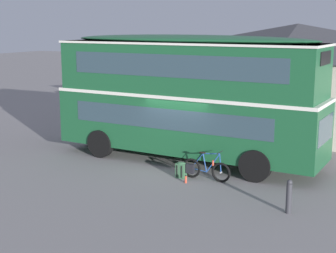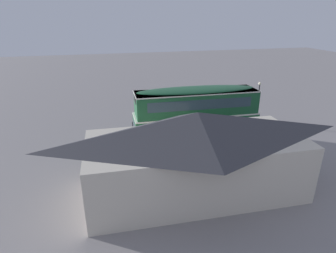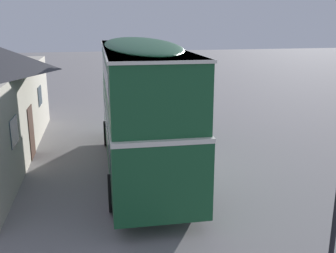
{
  "view_description": "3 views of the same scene",
  "coord_description": "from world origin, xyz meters",
  "px_view_note": "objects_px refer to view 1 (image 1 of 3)",
  "views": [
    {
      "loc": [
        7.94,
        -16.3,
        5.19
      ],
      "look_at": [
        0.06,
        -1.21,
        1.72
      ],
      "focal_mm": 54.21,
      "sensor_mm": 36.0,
      "label": 1
    },
    {
      "loc": [
        7.47,
        21.71,
        10.33
      ],
      "look_at": [
        1.97,
        -0.32,
        1.22
      ],
      "focal_mm": 30.15,
      "sensor_mm": 36.0,
      "label": 2
    },
    {
      "loc": [
        -13.99,
        2.68,
        5.4
      ],
      "look_at": [
        -0.29,
        -0.26,
        1.64
      ],
      "focal_mm": 42.09,
      "sensor_mm": 36.0,
      "label": 3
    }
  ],
  "objects_px": {
    "kerb_bollard": "(289,196)",
    "touring_bicycle": "(204,169)",
    "double_decker_bus": "(187,93)",
    "backpack_on_ground": "(181,170)",
    "water_bottle_red_squeeze": "(186,179)"
  },
  "relations": [
    {
      "from": "water_bottle_red_squeeze",
      "to": "touring_bicycle",
      "type": "bearing_deg",
      "value": 56.12
    },
    {
      "from": "backpack_on_ground",
      "to": "water_bottle_red_squeeze",
      "type": "height_order",
      "value": "backpack_on_ground"
    },
    {
      "from": "kerb_bollard",
      "to": "touring_bicycle",
      "type": "bearing_deg",
      "value": 152.5
    },
    {
      "from": "double_decker_bus",
      "to": "water_bottle_red_squeeze",
      "type": "distance_m",
      "value": 3.73
    },
    {
      "from": "touring_bicycle",
      "to": "kerb_bollard",
      "type": "height_order",
      "value": "touring_bicycle"
    },
    {
      "from": "double_decker_bus",
      "to": "backpack_on_ground",
      "type": "xyz_separation_m",
      "value": [
        0.77,
        -2.04,
        -2.36
      ]
    },
    {
      "from": "double_decker_bus",
      "to": "touring_bicycle",
      "type": "relative_size",
      "value": 5.88
    },
    {
      "from": "touring_bicycle",
      "to": "backpack_on_ground",
      "type": "distance_m",
      "value": 0.81
    },
    {
      "from": "double_decker_bus",
      "to": "kerb_bollard",
      "type": "relative_size",
      "value": 10.73
    },
    {
      "from": "double_decker_bus",
      "to": "touring_bicycle",
      "type": "height_order",
      "value": "double_decker_bus"
    },
    {
      "from": "double_decker_bus",
      "to": "touring_bicycle",
      "type": "xyz_separation_m",
      "value": [
        1.56,
        -1.9,
        -2.27
      ]
    },
    {
      "from": "touring_bicycle",
      "to": "water_bottle_red_squeeze",
      "type": "distance_m",
      "value": 0.76
    },
    {
      "from": "double_decker_bus",
      "to": "kerb_bollard",
      "type": "xyz_separation_m",
      "value": [
        4.88,
        -3.63,
        -2.15
      ]
    },
    {
      "from": "water_bottle_red_squeeze",
      "to": "kerb_bollard",
      "type": "height_order",
      "value": "kerb_bollard"
    },
    {
      "from": "backpack_on_ground",
      "to": "water_bottle_red_squeeze",
      "type": "bearing_deg",
      "value": -48.75
    }
  ]
}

